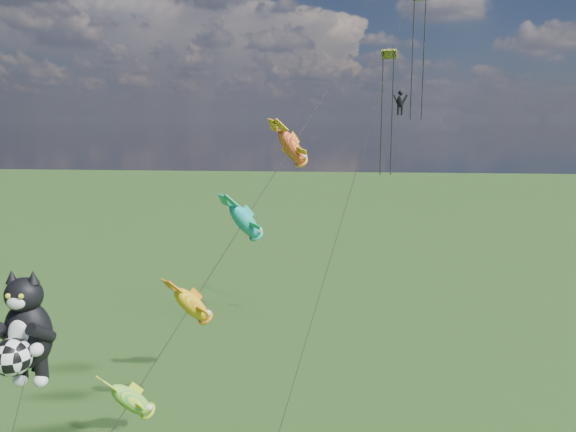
{
  "coord_description": "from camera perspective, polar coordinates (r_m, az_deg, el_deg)",
  "views": [
    {
      "loc": [
        18.73,
        -19.87,
        15.63
      ],
      "look_at": [
        16.09,
        9.16,
        10.61
      ],
      "focal_mm": 35.0,
      "sensor_mm": 36.0,
      "label": 1
    }
  ],
  "objects": [
    {
      "name": "cat_kite_rig",
      "position": [
        24.97,
        -25.25,
        -10.62
      ],
      "size": [
        2.21,
        4.06,
        9.8
      ],
      "rotation": [
        0.0,
        0.0,
        -0.2
      ],
      "color": "brown",
      "rests_on": "ground"
    },
    {
      "name": "fish_windsock_rig",
      "position": [
        24.31,
        -7.12,
        -4.75
      ],
      "size": [
        10.31,
        12.34,
        17.07
      ],
      "rotation": [
        0.0,
        0.0,
        -0.37
      ],
      "color": "brown",
      "rests_on": "ground"
    },
    {
      "name": "parafoil_rig",
      "position": [
        36.63,
        11.18,
        12.46
      ],
      "size": [
        8.75,
        15.75,
        26.34
      ],
      "rotation": [
        0.0,
        0.0,
        -0.4
      ],
      "color": "brown",
      "rests_on": "ground"
    }
  ]
}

